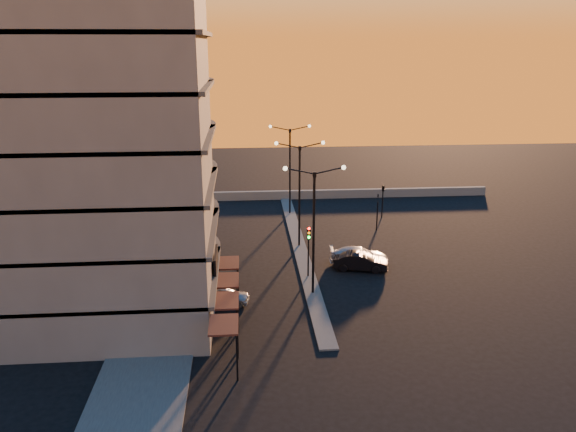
# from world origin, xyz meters

# --- Properties ---
(ground) EXTENTS (120.00, 120.00, 0.00)m
(ground) POSITION_xyz_m (0.00, 0.00, 0.00)
(ground) COLOR black
(ground) RESTS_ON ground
(sidewalk_west) EXTENTS (5.00, 40.00, 0.12)m
(sidewalk_west) POSITION_xyz_m (-10.50, 4.00, 0.06)
(sidewalk_west) COLOR #4A4A48
(sidewalk_west) RESTS_ON ground
(median) EXTENTS (1.20, 36.00, 0.12)m
(median) POSITION_xyz_m (0.00, 10.00, 0.06)
(median) COLOR #4A4A48
(median) RESTS_ON ground
(parapet) EXTENTS (44.00, 0.50, 1.00)m
(parapet) POSITION_xyz_m (2.00, 26.00, 0.50)
(parapet) COLOR slate
(parapet) RESTS_ON ground
(building) EXTENTS (14.35, 17.08, 25.00)m
(building) POSITION_xyz_m (-14.00, 0.03, 11.91)
(building) COLOR slate
(building) RESTS_ON ground
(streetlamp_near) EXTENTS (4.32, 0.32, 9.51)m
(streetlamp_near) POSITION_xyz_m (0.00, 0.00, 5.59)
(streetlamp_near) COLOR black
(streetlamp_near) RESTS_ON ground
(streetlamp_mid) EXTENTS (4.32, 0.32, 9.51)m
(streetlamp_mid) POSITION_xyz_m (0.00, 10.00, 5.59)
(streetlamp_mid) COLOR black
(streetlamp_mid) RESTS_ON ground
(streetlamp_far) EXTENTS (4.32, 0.32, 9.51)m
(streetlamp_far) POSITION_xyz_m (0.00, 20.00, 5.59)
(streetlamp_far) COLOR black
(streetlamp_far) RESTS_ON ground
(traffic_light_main) EXTENTS (0.28, 0.44, 4.25)m
(traffic_light_main) POSITION_xyz_m (0.00, 2.87, 2.89)
(traffic_light_main) COLOR black
(traffic_light_main) RESTS_ON ground
(signal_east_a) EXTENTS (0.13, 0.16, 3.60)m
(signal_east_a) POSITION_xyz_m (8.00, 14.00, 1.93)
(signal_east_a) COLOR black
(signal_east_a) RESTS_ON ground
(signal_east_b) EXTENTS (0.42, 1.99, 3.60)m
(signal_east_b) POSITION_xyz_m (9.50, 18.00, 3.10)
(signal_east_b) COLOR black
(signal_east_b) RESTS_ON ground
(car_hatchback) EXTENTS (3.91, 1.95, 1.28)m
(car_hatchback) POSITION_xyz_m (-6.50, -1.14, 0.64)
(car_hatchback) COLOR #ACB0B4
(car_hatchback) RESTS_ON ground
(car_sedan) EXTENTS (4.60, 2.42, 1.44)m
(car_sedan) POSITION_xyz_m (4.35, 4.18, 0.72)
(car_sedan) COLOR black
(car_sedan) RESTS_ON ground
(car_wagon) EXTENTS (4.99, 2.38, 1.40)m
(car_wagon) POSITION_xyz_m (4.50, 5.43, 0.70)
(car_wagon) COLOR #B4B5BC
(car_wagon) RESTS_ON ground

